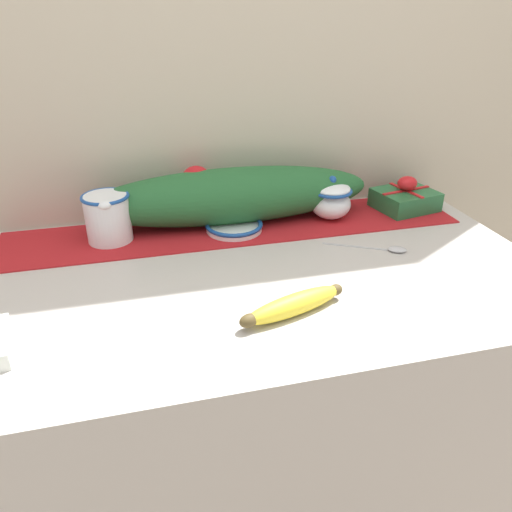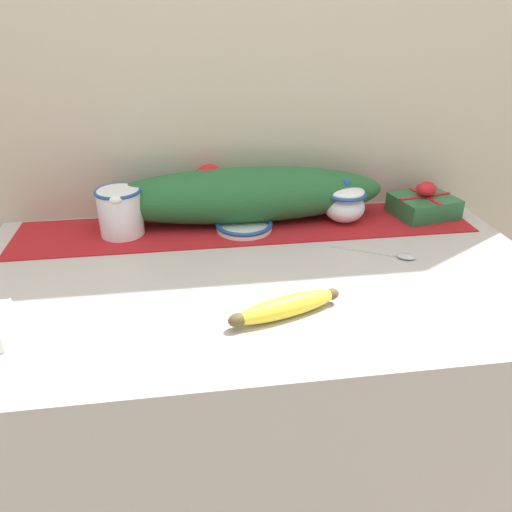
# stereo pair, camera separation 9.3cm
# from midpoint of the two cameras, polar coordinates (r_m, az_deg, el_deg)

# --- Properties ---
(countertop) EXTENTS (1.22, 0.69, 0.86)m
(countertop) POSITION_cam_midpoint_polar(r_m,az_deg,el_deg) (1.31, 2.57, -18.58)
(countertop) COLOR #B7B2AD
(countertop) RESTS_ON ground_plane
(back_wall) EXTENTS (2.02, 0.04, 2.40)m
(back_wall) POSITION_cam_midpoint_polar(r_m,az_deg,el_deg) (1.28, 0.16, 19.74)
(back_wall) COLOR #B7AD99
(back_wall) RESTS_ON ground_plane
(table_runner) EXTENTS (1.12, 0.21, 0.00)m
(table_runner) POSITION_cam_midpoint_polar(r_m,az_deg,el_deg) (1.24, 1.06, 3.29)
(table_runner) COLOR #A8191E
(table_runner) RESTS_ON countertop
(cream_pitcher) EXTENTS (0.11, 0.13, 0.12)m
(cream_pitcher) POSITION_cam_midpoint_polar(r_m,az_deg,el_deg) (1.21, -13.15, 5.07)
(cream_pitcher) COLOR white
(cream_pitcher) RESTS_ON countertop
(sugar_bowl) EXTENTS (0.10, 0.10, 0.11)m
(sugar_bowl) POSITION_cam_midpoint_polar(r_m,az_deg,el_deg) (1.28, 12.17, 5.94)
(sugar_bowl) COLOR white
(sugar_bowl) RESTS_ON countertop
(small_dish) EXTENTS (0.14, 0.14, 0.02)m
(small_dish) POSITION_cam_midpoint_polar(r_m,az_deg,el_deg) (1.22, 0.81, 3.44)
(small_dish) COLOR white
(small_dish) RESTS_ON countertop
(banana) EXTENTS (0.22, 0.10, 0.04)m
(banana) POSITION_cam_midpoint_polar(r_m,az_deg,el_deg) (0.89, 6.42, -5.87)
(banana) COLOR yellow
(banana) RESTS_ON countertop
(spoon) EXTENTS (0.18, 0.10, 0.01)m
(spoon) POSITION_cam_midpoint_polar(r_m,az_deg,el_deg) (1.15, 18.40, -0.01)
(spoon) COLOR #B7B7BC
(spoon) RESTS_ON countertop
(gift_box) EXTENTS (0.17, 0.15, 0.09)m
(gift_box) POSITION_cam_midpoint_polar(r_m,az_deg,el_deg) (1.39, 20.48, 5.53)
(gift_box) COLOR #236638
(gift_box) RESTS_ON countertop
(poinsettia_garland) EXTENTS (0.71, 0.15, 0.14)m
(poinsettia_garland) POSITION_cam_midpoint_polar(r_m,az_deg,el_deg) (1.25, 0.66, 7.00)
(poinsettia_garland) COLOR #235B2D
(poinsettia_garland) RESTS_ON countertop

